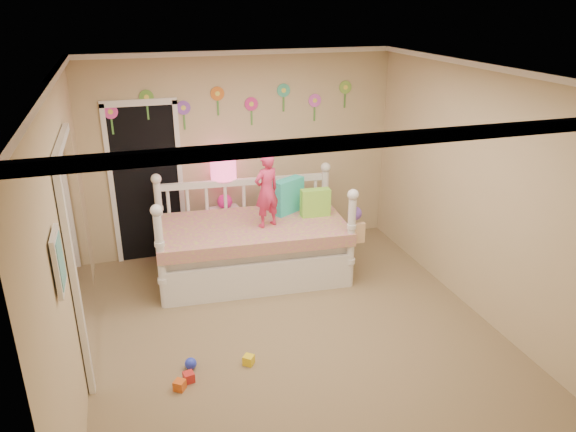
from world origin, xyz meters
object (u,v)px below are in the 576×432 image
object	(u,v)px
child	(267,191)
table_lamp	(224,174)
nightstand	(226,231)
daybed	(252,228)

from	to	relation	value
child	table_lamp	xyz separation A→B (m)	(-0.34, 0.83, -0.01)
nightstand	table_lamp	world-z (taller)	table_lamp
daybed	nightstand	world-z (taller)	daybed
nightstand	table_lamp	distance (m)	0.79
child	table_lamp	distance (m)	0.90
daybed	table_lamp	size ratio (longest dim) A/B	3.17
child	table_lamp	bearing A→B (deg)	-87.67
daybed	child	xyz separation A→B (m)	(0.16, -0.13, 0.51)
daybed	table_lamp	world-z (taller)	table_lamp
table_lamp	child	bearing A→B (deg)	-67.44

